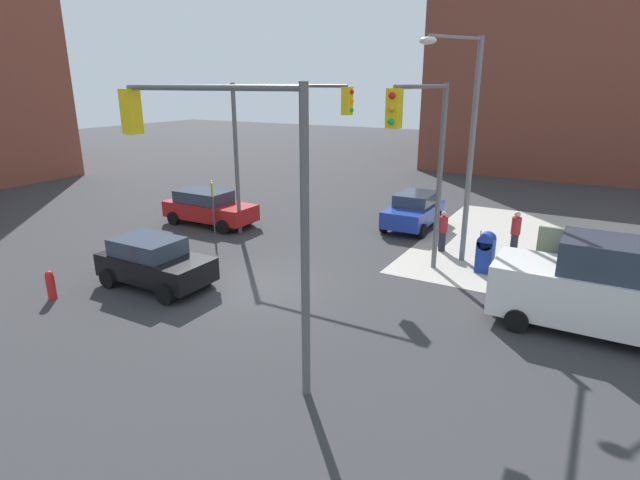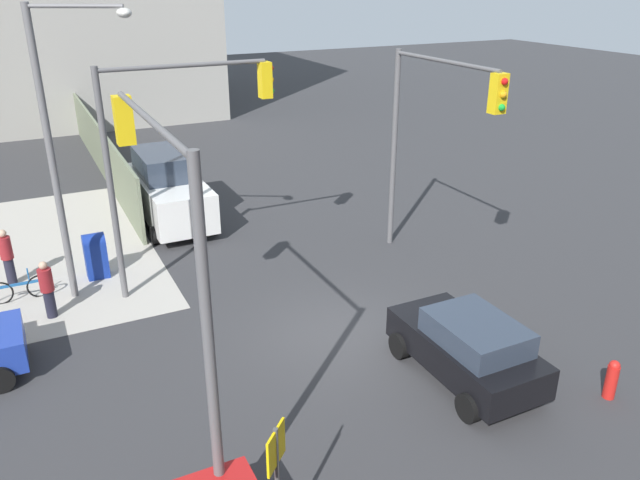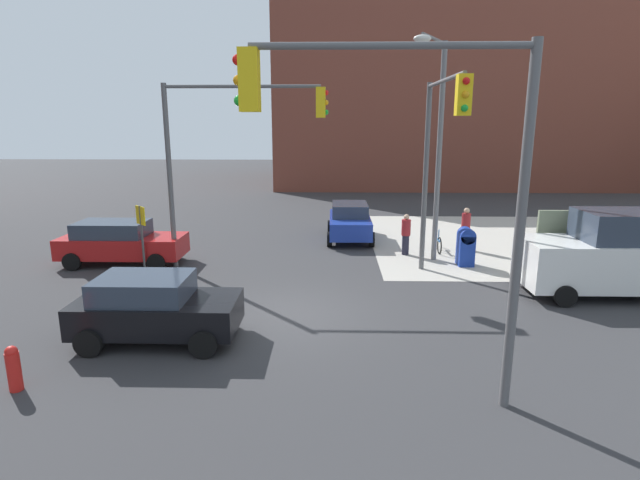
% 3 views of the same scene
% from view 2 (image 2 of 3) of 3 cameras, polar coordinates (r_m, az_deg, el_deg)
% --- Properties ---
extents(ground_plane, '(120.00, 120.00, 0.00)m').
position_cam_2_polar(ground_plane, '(16.37, 1.37, -8.58)').
color(ground_plane, '#333335').
extents(construction_fence, '(23.43, 0.12, 2.40)m').
position_cam_2_polar(construction_fence, '(33.04, -20.08, 8.77)').
color(construction_fence, slate).
rests_on(construction_fence, ground).
extents(traffic_signal_nw_corner, '(5.70, 0.36, 6.50)m').
position_cam_2_polar(traffic_signal_nw_corner, '(10.94, -13.87, 1.22)').
color(traffic_signal_nw_corner, '#59595B').
rests_on(traffic_signal_nw_corner, ground).
extents(traffic_signal_se_corner, '(4.98, 0.36, 6.50)m').
position_cam_2_polar(traffic_signal_se_corner, '(18.99, 10.06, 10.60)').
color(traffic_signal_se_corner, '#59595B').
rests_on(traffic_signal_se_corner, ground).
extents(traffic_signal_ne_corner, '(0.36, 4.91, 6.50)m').
position_cam_2_polar(traffic_signal_ne_corner, '(17.71, -13.17, 9.45)').
color(traffic_signal_ne_corner, '#59595B').
rests_on(traffic_signal_ne_corner, ground).
extents(street_lamp_corner, '(1.53, 2.38, 8.00)m').
position_cam_2_polar(street_lamp_corner, '(17.80, -22.55, 8.72)').
color(street_lamp_corner, slate).
rests_on(street_lamp_corner, ground).
extents(warning_sign_two_way, '(0.48, 0.48, 2.40)m').
position_cam_2_polar(warning_sign_two_way, '(10.17, -3.98, -20.14)').
color(warning_sign_two_way, '#4C4C4C').
rests_on(warning_sign_two_way, ground).
extents(mailbox_blue, '(0.56, 0.64, 1.43)m').
position_cam_2_polar(mailbox_blue, '(20.16, -19.84, -1.22)').
color(mailbox_blue, navy).
rests_on(mailbox_blue, ground).
extents(fire_hydrant, '(0.26, 0.26, 0.94)m').
position_cam_2_polar(fire_hydrant, '(15.30, 25.12, -11.40)').
color(fire_hydrant, red).
rests_on(fire_hydrant, ground).
extents(coupe_black, '(3.85, 2.02, 1.62)m').
position_cam_2_polar(coupe_black, '(14.70, 13.33, -9.45)').
color(coupe_black, black).
rests_on(coupe_black, ground).
extents(van_white_delivery, '(5.40, 2.32, 2.62)m').
position_cam_2_polar(van_white_delivery, '(23.87, -13.65, 4.59)').
color(van_white_delivery, white).
rests_on(van_white_delivery, ground).
extents(pedestrian_crossing, '(0.36, 0.36, 1.65)m').
position_cam_2_polar(pedestrian_crossing, '(18.24, -23.66, -4.11)').
color(pedestrian_crossing, maroon).
rests_on(pedestrian_crossing, ground).
extents(pedestrian_waiting, '(0.36, 0.36, 1.77)m').
position_cam_2_polar(pedestrian_waiting, '(20.62, -26.69, -1.35)').
color(pedestrian_waiting, maroon).
rests_on(pedestrian_waiting, ground).
extents(bicycle_leaning_on_fence, '(0.05, 1.75, 0.97)m').
position_cam_2_polar(bicycle_leaning_on_fence, '(19.74, -25.73, -4.08)').
color(bicycle_leaning_on_fence, black).
rests_on(bicycle_leaning_on_fence, ground).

